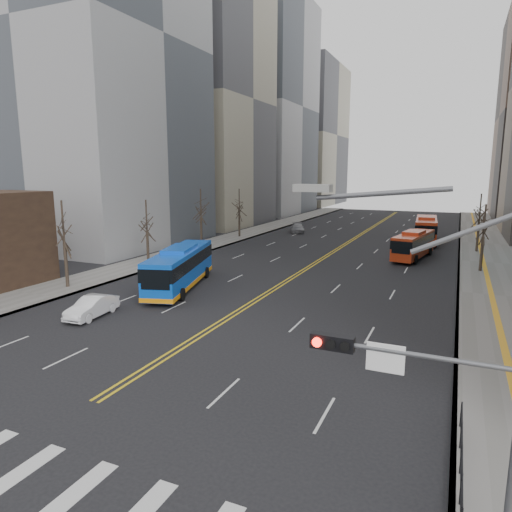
# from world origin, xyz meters

# --- Properties ---
(sidewalk_right) EXTENTS (7.00, 130.00, 0.15)m
(sidewalk_right) POSITION_xyz_m (17.50, 45.00, 0.07)
(sidewalk_right) COLOR slate
(sidewalk_right) RESTS_ON ground
(sidewalk_left) EXTENTS (5.00, 130.00, 0.15)m
(sidewalk_left) POSITION_xyz_m (-16.50, 45.00, 0.07)
(sidewalk_left) COLOR slate
(sidewalk_left) RESTS_ON ground
(centerline) EXTENTS (0.55, 100.00, 0.01)m
(centerline) POSITION_xyz_m (0.00, 55.00, 0.01)
(centerline) COLOR gold
(centerline) RESTS_ON ground
(office_towers) EXTENTS (83.00, 134.00, 58.00)m
(office_towers) POSITION_xyz_m (0.12, 68.51, 23.92)
(office_towers) COLOR #979799
(office_towers) RESTS_ON ground
(signal_mast) EXTENTS (5.37, 0.37, 9.39)m
(signal_mast) POSITION_xyz_m (13.77, 2.00, 4.86)
(signal_mast) COLOR slate
(signal_mast) RESTS_ON ground
(pedestrian_railing) EXTENTS (0.06, 6.06, 1.02)m
(pedestrian_railing) POSITION_xyz_m (14.30, 6.00, 0.82)
(pedestrian_railing) COLOR black
(pedestrian_railing) RESTS_ON sidewalk_right
(street_trees) EXTENTS (35.20, 47.20, 7.60)m
(street_trees) POSITION_xyz_m (-7.18, 34.55, 4.87)
(street_trees) COLOR #2D211B
(street_trees) RESTS_ON ground
(blue_bus) EXTENTS (5.81, 12.27, 3.50)m
(blue_bus) POSITION_xyz_m (-7.36, 22.99, 1.84)
(blue_bus) COLOR blue
(blue_bus) RESTS_ON ground
(red_bus_near) EXTENTS (3.89, 10.09, 3.16)m
(red_bus_near) POSITION_xyz_m (9.29, 44.77, 1.76)
(red_bus_near) COLOR #B43113
(red_bus_near) RESTS_ON ground
(red_bus_far) EXTENTS (3.43, 11.72, 3.66)m
(red_bus_far) POSITION_xyz_m (9.74, 57.77, 2.03)
(red_bus_far) COLOR #B43113
(red_bus_far) RESTS_ON ground
(car_white) EXTENTS (1.86, 4.36, 1.40)m
(car_white) POSITION_xyz_m (-8.49, 13.90, 0.70)
(car_white) COLOR white
(car_white) RESTS_ON ground
(car_dark_mid) EXTENTS (1.83, 4.47, 1.52)m
(car_dark_mid) POSITION_xyz_m (8.98, 56.34, 0.76)
(car_dark_mid) COLOR black
(car_dark_mid) RESTS_ON ground
(car_silver) EXTENTS (3.66, 5.37, 1.44)m
(car_silver) POSITION_xyz_m (-9.91, 60.89, 0.72)
(car_silver) COLOR gray
(car_silver) RESTS_ON ground
(car_dark_far) EXTENTS (2.52, 4.18, 1.08)m
(car_dark_far) POSITION_xyz_m (8.74, 84.55, 0.54)
(car_dark_far) COLOR black
(car_dark_far) RESTS_ON ground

